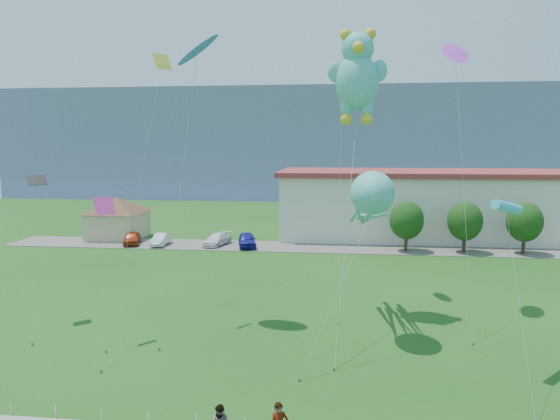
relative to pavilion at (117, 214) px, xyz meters
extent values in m
plane|color=#1B4914|center=(24.00, -38.00, -3.02)|extent=(160.00, 160.00, 0.00)
cube|color=#59544C|center=(24.00, -3.00, -2.99)|extent=(70.00, 6.00, 0.06)
cube|color=slate|center=(24.00, 82.00, 9.48)|extent=(160.00, 50.00, 25.00)
cube|color=tan|center=(0.00, 0.00, -1.42)|extent=(6.00, 6.00, 3.20)
pyramid|color=brown|center=(0.00, 0.00, 1.08)|extent=(9.20, 9.20, 1.80)
cube|color=beige|center=(50.00, 6.00, 0.78)|extent=(60.00, 14.00, 7.60)
cube|color=maroon|center=(50.00, 6.00, 4.88)|extent=(61.00, 15.00, 0.60)
cylinder|color=white|center=(13.00, -39.30, -2.77)|extent=(0.05, 0.05, 0.50)
cylinder|color=white|center=(15.00, -39.30, -2.77)|extent=(0.05, 0.05, 0.50)
cylinder|color=white|center=(17.00, -39.30, -2.77)|extent=(0.05, 0.05, 0.50)
cylinder|color=white|center=(19.00, -39.30, -2.77)|extent=(0.05, 0.05, 0.50)
cylinder|color=#3F2B19|center=(34.00, -4.00, -1.92)|extent=(0.36, 0.36, 2.20)
ellipsoid|color=#14380F|center=(34.00, -4.00, 0.38)|extent=(3.60, 3.60, 4.14)
cylinder|color=#3F2B19|center=(40.00, -4.00, -1.92)|extent=(0.36, 0.36, 2.20)
ellipsoid|color=#14380F|center=(40.00, -4.00, 0.38)|extent=(3.60, 3.60, 4.14)
cylinder|color=#3F2B19|center=(46.00, -4.00, -1.92)|extent=(0.36, 0.36, 2.20)
ellipsoid|color=#14380F|center=(46.00, -4.00, 0.38)|extent=(3.60, 3.60, 4.14)
imported|color=#A93614|center=(3.36, -3.73, -2.25)|extent=(2.79, 4.48, 1.42)
imported|color=silver|center=(6.81, -3.85, -2.30)|extent=(1.54, 4.05, 1.32)
imported|color=white|center=(13.14, -3.09, -2.30)|extent=(3.05, 4.90, 1.32)
imported|color=navy|center=(16.70, -3.67, -2.18)|extent=(2.81, 4.90, 1.57)
ellipsoid|color=teal|center=(28.53, -29.00, 5.56)|extent=(2.51, 3.27, 2.51)
sphere|color=white|center=(28.08, -29.99, 5.83)|extent=(0.39, 0.39, 0.39)
sphere|color=white|center=(28.98, -29.99, 5.83)|extent=(0.39, 0.39, 0.39)
cylinder|color=slate|center=(24.83, -34.97, -2.94)|extent=(0.10, 0.10, 0.16)
cylinder|color=gray|center=(26.68, -32.48, 0.95)|extent=(3.73, 5.00, 7.64)
ellipsoid|color=teal|center=(27.73, -23.94, 12.38)|extent=(2.86, 2.43, 3.58)
sphere|color=teal|center=(27.73, -23.94, 14.48)|extent=(2.09, 2.09, 2.09)
sphere|color=gold|center=(26.96, -23.94, 15.36)|extent=(0.77, 0.77, 0.77)
sphere|color=gold|center=(28.50, -23.94, 15.36)|extent=(0.77, 0.77, 0.77)
sphere|color=gold|center=(27.73, -24.82, 14.37)|extent=(0.77, 0.77, 0.77)
ellipsoid|color=teal|center=(26.30, -23.94, 13.05)|extent=(0.99, 0.70, 1.39)
ellipsoid|color=teal|center=(29.16, -23.94, 13.05)|extent=(0.99, 0.70, 1.39)
ellipsoid|color=teal|center=(27.07, -23.94, 10.73)|extent=(0.88, 0.77, 1.43)
ellipsoid|color=teal|center=(28.39, -23.94, 10.73)|extent=(0.88, 0.77, 1.43)
sphere|color=gold|center=(27.07, -24.16, 9.96)|extent=(0.77, 0.77, 0.77)
sphere|color=gold|center=(28.39, -24.16, 9.96)|extent=(0.77, 0.77, 0.77)
cylinder|color=slate|center=(26.49, -33.62, -2.94)|extent=(0.10, 0.10, 0.16)
cylinder|color=gray|center=(27.11, -28.78, 3.44)|extent=(1.27, 9.70, 12.62)
cube|color=gold|center=(15.63, -26.78, 13.41)|extent=(1.29, 1.29, 0.86)
cylinder|color=slate|center=(14.08, -32.79, -2.94)|extent=(0.10, 0.10, 0.16)
cylinder|color=gray|center=(14.86, -29.78, 5.17)|extent=(1.57, 6.04, 16.08)
cone|color=purple|center=(34.35, -21.83, 14.46)|extent=(1.80, 1.33, 1.33)
cylinder|color=slate|center=(34.34, -29.43, -2.94)|extent=(0.10, 0.10, 0.16)
cylinder|color=gray|center=(34.34, -25.63, 5.70)|extent=(0.03, 7.63, 17.14)
cylinder|color=#31BCDD|center=(34.72, -32.53, 5.27)|extent=(0.50, 2.25, 0.87)
cylinder|color=gray|center=(34.64, -35.25, 1.10)|extent=(0.19, 5.47, 7.94)
cylinder|color=slate|center=(26.72, -26.91, -2.94)|extent=(0.10, 0.10, 0.16)
cylinder|color=gray|center=(26.77, -22.74, 9.11)|extent=(0.13, 8.36, 23.95)
cube|color=black|center=(7.55, -27.86, 6.06)|extent=(1.29, 1.29, 0.86)
cylinder|color=slate|center=(9.45, -32.26, -2.94)|extent=(0.10, 0.10, 0.16)
cylinder|color=gray|center=(8.50, -30.06, 1.50)|extent=(1.93, 4.43, 8.74)
cube|color=#E83399|center=(13.31, -30.66, 4.83)|extent=(1.29, 1.29, 0.86)
cylinder|color=slate|center=(14.94, -35.14, -2.94)|extent=(0.10, 0.10, 0.16)
cylinder|color=gray|center=(14.13, -32.90, 0.88)|extent=(1.65, 4.51, 7.51)
cone|color=#2A75EE|center=(17.75, -26.30, 14.17)|extent=(1.80, 1.33, 1.33)
cylinder|color=slate|center=(16.86, -32.15, -2.94)|extent=(0.10, 0.10, 0.16)
cylinder|color=gray|center=(17.30, -29.22, 5.55)|extent=(0.92, 5.87, 16.85)
camera|label=1|loc=(26.44, -57.61, 8.21)|focal=32.00mm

